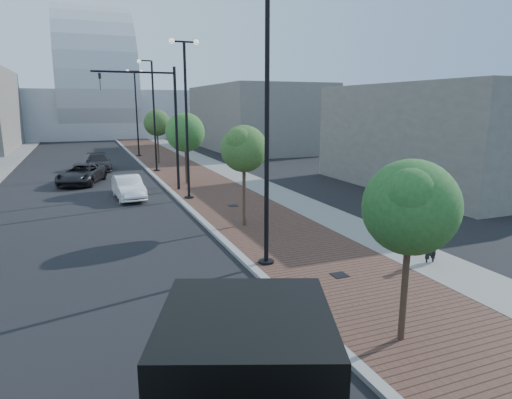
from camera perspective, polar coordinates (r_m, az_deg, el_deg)
name	(u,v)px	position (r m, az deg, el deg)	size (l,w,h in m)	color
sidewalk	(176,161)	(44.92, -10.31, 4.88)	(7.00, 140.00, 0.12)	#4C2D23
concrete_strip	(202,160)	(45.52, -6.97, 5.09)	(2.40, 140.00, 0.13)	slate
curb	(141,163)	(44.37, -14.75, 4.60)	(0.30, 140.00, 0.14)	gray
white_sedan	(128,187)	(28.00, -16.24, 1.54)	(1.49, 4.26, 1.40)	white
dark_car_mid	(82,174)	(34.31, -21.70, 3.09)	(2.39, 5.19, 1.44)	black
dark_car_far	(98,162)	(40.98, -19.76, 4.57)	(1.96, 4.82, 1.40)	black
pedestrian	(430,245)	(16.91, 21.68, -5.50)	(0.56, 0.37, 1.54)	black
streetlight_1	(264,145)	(14.91, 1.01, 7.14)	(1.44, 0.56, 9.21)	black
streetlight_2	(187,119)	(26.37, -9.00, 10.26)	(1.72, 0.56, 9.28)	black
streetlight_3	(153,121)	(38.16, -13.22, 9.94)	(1.44, 0.56, 9.21)	black
streetlight_4	(137,112)	(50.05, -15.24, 10.86)	(1.72, 0.56, 9.28)	black
traffic_mast	(162,115)	(29.13, -12.11, 10.63)	(5.09, 0.20, 8.00)	black
tree_0	(412,207)	(10.60, 19.53, -0.97)	(2.27, 2.20, 4.49)	#382619
tree_1	(245,149)	(20.05, -1.48, 6.56)	(2.21, 2.13, 4.77)	#382619
tree_2	(186,132)	(31.55, -9.12, 8.59)	(2.74, 2.74, 5.12)	#382619
tree_3	(157,123)	(43.31, -12.68, 9.67)	(2.52, 2.50, 5.21)	#382619
convention_center	(96,102)	(88.76, -20.00, 11.75)	(50.00, 30.00, 50.00)	#A6AAB0
commercial_block_ne	(255,118)	(57.77, -0.08, 10.59)	(12.00, 22.00, 8.00)	slate
commercial_block_e	(441,136)	(33.26, 22.93, 7.56)	(10.00, 16.00, 7.00)	#5E5B55
utility_cover_1	(340,275)	(15.03, 10.80, -9.60)	(0.50, 0.50, 0.02)	black
utility_cover_2	(233,206)	(24.59, -2.99, -0.79)	(0.50, 0.50, 0.02)	black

